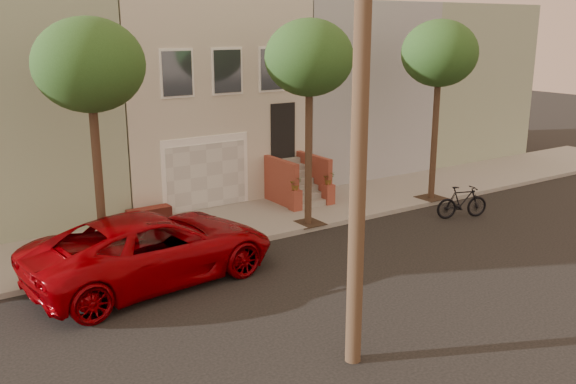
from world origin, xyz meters
TOP-DOWN VIEW (x-y plane):
  - ground at (0.00, 0.00)m, footprint 90.00×90.00m
  - sidewalk at (0.00, 5.35)m, footprint 40.00×3.70m
  - house_row at (0.00, 11.19)m, footprint 33.10×11.70m
  - tree_left at (-5.50, 3.90)m, footprint 2.70×2.57m
  - tree_mid at (1.00, 3.90)m, footprint 2.70×2.57m
  - tree_right at (6.50, 3.90)m, footprint 2.70×2.57m
  - pickup_truck at (-4.66, 2.60)m, footprint 6.54×3.56m
  - motorcycle at (5.90, 1.94)m, footprint 1.88×1.09m

SIDE VIEW (x-z plane):
  - ground at x=0.00m, z-range 0.00..0.00m
  - sidewalk at x=0.00m, z-range 0.00..0.15m
  - motorcycle at x=5.90m, z-range 0.00..1.09m
  - pickup_truck at x=-4.66m, z-range 0.00..1.74m
  - house_row at x=0.00m, z-range 0.14..7.14m
  - tree_left at x=-5.50m, z-range 2.11..8.41m
  - tree_mid at x=1.00m, z-range 2.11..8.41m
  - tree_right at x=6.50m, z-range 2.11..8.41m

